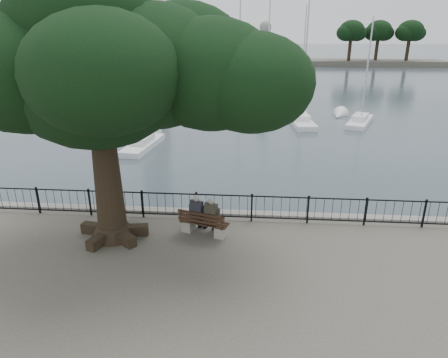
# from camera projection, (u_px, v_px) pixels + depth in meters

# --- Properties ---
(harbor) EXTENTS (260.00, 260.00, 1.20)m
(harbor) POSITION_uv_depth(u_px,v_px,m) (225.00, 226.00, 15.24)
(harbor) COLOR slate
(harbor) RESTS_ON ground
(railing) EXTENTS (22.06, 0.06, 1.00)m
(railing) POSITION_uv_depth(u_px,v_px,m) (224.00, 206.00, 14.40)
(railing) COLOR black
(railing) RESTS_ON ground
(bench) EXTENTS (1.76, 0.98, 0.89)m
(bench) POSITION_uv_depth(u_px,v_px,m) (204.00, 226.00, 13.50)
(bench) COLOR gray
(bench) RESTS_ON ground
(person_left) EXTENTS (0.54, 0.77, 1.41)m
(person_left) POSITION_uv_depth(u_px,v_px,m) (198.00, 214.00, 13.54)
(person_left) COLOR black
(person_left) RESTS_ON ground
(person_right) EXTENTS (0.54, 0.77, 1.41)m
(person_right) POSITION_uv_depth(u_px,v_px,m) (213.00, 217.00, 13.36)
(person_right) COLOR #292720
(person_right) RESTS_ON ground
(tree) EXTENTS (10.30, 7.19, 8.41)m
(tree) POSITION_uv_depth(u_px,v_px,m) (123.00, 66.00, 11.56)
(tree) COLOR black
(tree) RESTS_ON ground
(lion_monument) EXTENTS (5.80, 5.80, 8.61)m
(lion_monument) POSITION_uv_depth(u_px,v_px,m) (264.00, 67.00, 58.23)
(lion_monument) COLOR slate
(lion_monument) RESTS_ON ground
(sailboat_a) EXTENTS (1.94, 5.15, 8.67)m
(sailboat_a) POSITION_uv_depth(u_px,v_px,m) (143.00, 144.00, 26.78)
(sailboat_a) COLOR white
(sailboat_a) RESTS_ON ground
(sailboat_b) EXTENTS (3.74, 5.87, 11.35)m
(sailboat_b) POSITION_uv_depth(u_px,v_px,m) (239.00, 114.00, 35.61)
(sailboat_b) COLOR white
(sailboat_b) RESTS_ON ground
(sailboat_c) EXTENTS (2.18, 5.90, 10.50)m
(sailboat_c) POSITION_uv_depth(u_px,v_px,m) (301.00, 120.00, 33.45)
(sailboat_c) COLOR white
(sailboat_c) RESTS_ON ground
(sailboat_d) EXTENTS (3.35, 5.41, 8.61)m
(sailboat_d) POSITION_uv_depth(u_px,v_px,m) (360.00, 121.00, 33.35)
(sailboat_d) COLOR white
(sailboat_d) RESTS_ON ground
(sailboat_e) EXTENTS (3.21, 6.27, 13.26)m
(sailboat_e) POSITION_uv_depth(u_px,v_px,m) (149.00, 97.00, 44.09)
(sailboat_e) COLOR white
(sailboat_e) RESTS_ON ground
(sailboat_f) EXTENTS (2.28, 6.22, 12.18)m
(sailboat_f) POSITION_uv_depth(u_px,v_px,m) (266.00, 104.00, 40.37)
(sailboat_f) COLOR white
(sailboat_f) RESTS_ON ground
(sailboat_g) EXTENTS (1.70, 5.82, 10.16)m
(sailboat_g) POSITION_uv_depth(u_px,v_px,m) (301.00, 92.00, 48.35)
(sailboat_g) COLOR white
(sailboat_g) RESTS_ON ground
(sailboat_h) EXTENTS (2.13, 4.84, 11.95)m
(sailboat_h) POSITION_uv_depth(u_px,v_px,m) (188.00, 89.00, 50.27)
(sailboat_h) COLOR white
(sailboat_h) RESTS_ON ground
(far_shore) EXTENTS (30.00, 8.60, 9.18)m
(far_shore) POSITION_uv_depth(u_px,v_px,m) (376.00, 46.00, 83.29)
(far_shore) COLOR #4A453C
(far_shore) RESTS_ON ground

